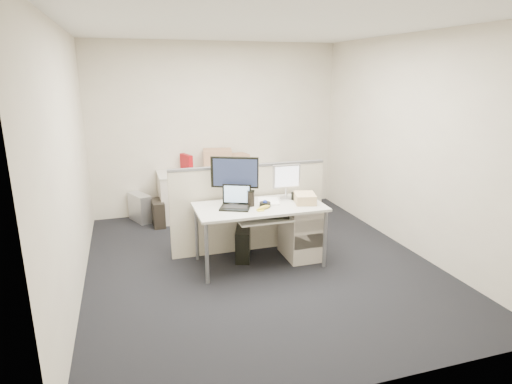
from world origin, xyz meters
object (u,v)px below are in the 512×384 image
object	(u,v)px
monitor_main	(235,180)
laptop	(235,198)
desk	(260,211)
desk_phone	(302,197)

from	to	relation	value
monitor_main	laptop	distance (m)	0.26
monitor_main	laptop	size ratio (longest dim) A/B	1.68
desk	monitor_main	world-z (taller)	monitor_main
laptop	desk_phone	size ratio (longest dim) A/B	1.61
desk_phone	desk	bearing A→B (deg)	158.64
monitor_main	desk_phone	size ratio (longest dim) A/B	2.70
desk	laptop	distance (m)	0.36
desk	laptop	world-z (taller)	laptop
desk	monitor_main	size ratio (longest dim) A/B	2.67
monitor_main	desk_phone	bearing A→B (deg)	16.76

